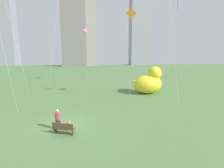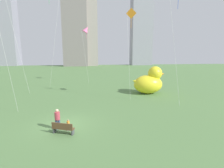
% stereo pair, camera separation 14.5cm
% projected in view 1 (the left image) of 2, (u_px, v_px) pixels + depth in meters
% --- Properties ---
extents(ground_plane, '(140.00, 140.00, 0.00)m').
position_uv_depth(ground_plane, '(65.00, 125.00, 14.62)').
color(ground_plane, '#557B45').
extents(park_bench, '(1.71, 0.99, 0.90)m').
position_uv_depth(park_bench, '(63.00, 128.00, 12.95)').
color(park_bench, brown).
rests_on(park_bench, ground).
extents(person_adult, '(0.41, 0.41, 1.66)m').
position_uv_depth(person_adult, '(58.00, 118.00, 13.66)').
color(person_adult, '#38476B').
rests_on(person_adult, ground).
extents(person_child, '(0.22, 0.22, 0.92)m').
position_uv_depth(person_child, '(69.00, 125.00, 13.47)').
color(person_child, silver).
rests_on(person_child, ground).
extents(giant_inflatable_duck, '(4.83, 3.10, 4.00)m').
position_uv_depth(giant_inflatable_duck, '(149.00, 82.00, 25.65)').
color(giant_inflatable_duck, yellow).
rests_on(giant_inflatable_duck, ground).
extents(city_skyline, '(68.66, 12.92, 41.57)m').
position_uv_depth(city_skyline, '(81.00, 20.00, 77.45)').
color(city_skyline, gray).
rests_on(city_skyline, ground).
extents(kite_orange, '(1.21, 0.78, 11.25)m').
position_uv_depth(kite_orange, '(131.00, 17.00, 21.17)').
color(kite_orange, silver).
rests_on(kite_orange, ground).
extents(kite_pink, '(1.72, 1.54, 11.07)m').
position_uv_depth(kite_pink, '(86.00, 29.00, 33.65)').
color(kite_pink, silver).
rests_on(kite_pink, ground).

